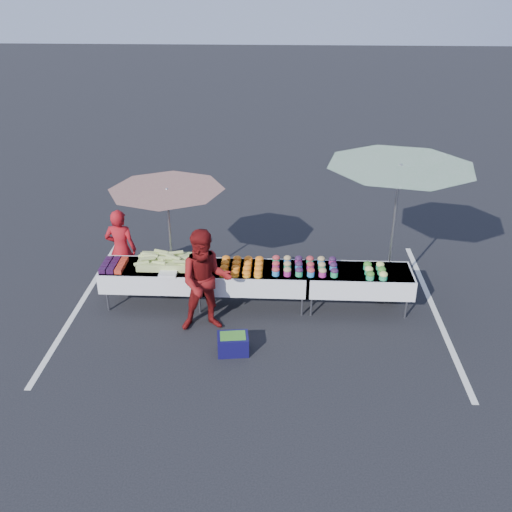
{
  "coord_description": "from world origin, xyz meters",
  "views": [
    {
      "loc": [
        0.42,
        -8.82,
        5.45
      ],
      "look_at": [
        0.0,
        0.0,
        1.0
      ],
      "focal_mm": 40.0,
      "sensor_mm": 36.0,
      "label": 1
    }
  ],
  "objects_px": {
    "table_center": "(256,277)",
    "customer": "(206,281)",
    "storage_bin": "(233,343)",
    "table_right": "(358,279)",
    "vendor": "(121,249)",
    "table_left": "(155,275)",
    "umbrella_right": "(399,178)",
    "umbrella_left": "(167,199)"
  },
  "relations": [
    {
      "from": "customer",
      "to": "umbrella_left",
      "type": "relative_size",
      "value": 0.83
    },
    {
      "from": "storage_bin",
      "to": "umbrella_right",
      "type": "bearing_deg",
      "value": 27.07
    },
    {
      "from": "table_center",
      "to": "umbrella_left",
      "type": "height_order",
      "value": "umbrella_left"
    },
    {
      "from": "vendor",
      "to": "storage_bin",
      "type": "distance_m",
      "value": 3.07
    },
    {
      "from": "customer",
      "to": "storage_bin",
      "type": "xyz_separation_m",
      "value": [
        0.49,
        -0.68,
        -0.73
      ]
    },
    {
      "from": "table_center",
      "to": "customer",
      "type": "relative_size",
      "value": 1.04
    },
    {
      "from": "table_left",
      "to": "umbrella_left",
      "type": "xyz_separation_m",
      "value": [
        0.23,
        0.4,
        1.3
      ]
    },
    {
      "from": "table_left",
      "to": "storage_bin",
      "type": "xyz_separation_m",
      "value": [
        1.5,
        -1.43,
        -0.42
      ]
    },
    {
      "from": "table_right",
      "to": "storage_bin",
      "type": "height_order",
      "value": "table_right"
    },
    {
      "from": "table_right",
      "to": "customer",
      "type": "distance_m",
      "value": 2.71
    },
    {
      "from": "table_center",
      "to": "table_right",
      "type": "relative_size",
      "value": 1.0
    },
    {
      "from": "table_center",
      "to": "umbrella_left",
      "type": "xyz_separation_m",
      "value": [
        -1.57,
        0.4,
        1.3
      ]
    },
    {
      "from": "table_center",
      "to": "umbrella_right",
      "type": "relative_size",
      "value": 0.64
    },
    {
      "from": "customer",
      "to": "umbrella_left",
      "type": "distance_m",
      "value": 1.7
    },
    {
      "from": "table_right",
      "to": "vendor",
      "type": "relative_size",
      "value": 1.18
    },
    {
      "from": "umbrella_right",
      "to": "table_right",
      "type": "bearing_deg",
      "value": -145.76
    },
    {
      "from": "table_left",
      "to": "umbrella_left",
      "type": "height_order",
      "value": "umbrella_left"
    },
    {
      "from": "umbrella_left",
      "to": "umbrella_right",
      "type": "height_order",
      "value": "umbrella_right"
    },
    {
      "from": "table_center",
      "to": "storage_bin",
      "type": "distance_m",
      "value": 1.52
    },
    {
      "from": "table_left",
      "to": "table_right",
      "type": "xyz_separation_m",
      "value": [
        3.6,
        0.0,
        0.0
      ]
    },
    {
      "from": "umbrella_left",
      "to": "storage_bin",
      "type": "xyz_separation_m",
      "value": [
        1.27,
        -1.83,
        -1.72
      ]
    },
    {
      "from": "table_left",
      "to": "umbrella_right",
      "type": "distance_m",
      "value": 4.55
    },
    {
      "from": "storage_bin",
      "to": "table_center",
      "type": "bearing_deg",
      "value": 71.08
    },
    {
      "from": "customer",
      "to": "storage_bin",
      "type": "relative_size",
      "value": 3.4
    },
    {
      "from": "table_left",
      "to": "vendor",
      "type": "distance_m",
      "value": 0.95
    },
    {
      "from": "table_left",
      "to": "table_center",
      "type": "bearing_deg",
      "value": 0.0
    },
    {
      "from": "table_left",
      "to": "umbrella_left",
      "type": "bearing_deg",
      "value": 59.72
    },
    {
      "from": "umbrella_right",
      "to": "vendor",
      "type": "bearing_deg",
      "value": 178.07
    },
    {
      "from": "table_center",
      "to": "umbrella_left",
      "type": "bearing_deg",
      "value": 165.68
    },
    {
      "from": "vendor",
      "to": "customer",
      "type": "height_order",
      "value": "customer"
    },
    {
      "from": "table_center",
      "to": "vendor",
      "type": "distance_m",
      "value": 2.61
    },
    {
      "from": "umbrella_left",
      "to": "umbrella_right",
      "type": "bearing_deg",
      "value": -0.0
    },
    {
      "from": "umbrella_right",
      "to": "umbrella_left",
      "type": "bearing_deg",
      "value": 180.0
    },
    {
      "from": "table_left",
      "to": "storage_bin",
      "type": "distance_m",
      "value": 2.12
    },
    {
      "from": "table_left",
      "to": "table_right",
      "type": "bearing_deg",
      "value": 0.0
    },
    {
      "from": "table_center",
      "to": "storage_bin",
      "type": "relative_size",
      "value": 3.52
    },
    {
      "from": "table_left",
      "to": "customer",
      "type": "bearing_deg",
      "value": -36.54
    },
    {
      "from": "table_left",
      "to": "customer",
      "type": "height_order",
      "value": "customer"
    },
    {
      "from": "vendor",
      "to": "umbrella_left",
      "type": "xyz_separation_m",
      "value": [
        0.97,
        -0.17,
        1.09
      ]
    },
    {
      "from": "table_left",
      "to": "vendor",
      "type": "bearing_deg",
      "value": 142.58
    },
    {
      "from": "table_center",
      "to": "umbrella_right",
      "type": "distance_m",
      "value": 2.99
    },
    {
      "from": "table_right",
      "to": "storage_bin",
      "type": "xyz_separation_m",
      "value": [
        -2.1,
        -1.43,
        -0.42
      ]
    }
  ]
}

